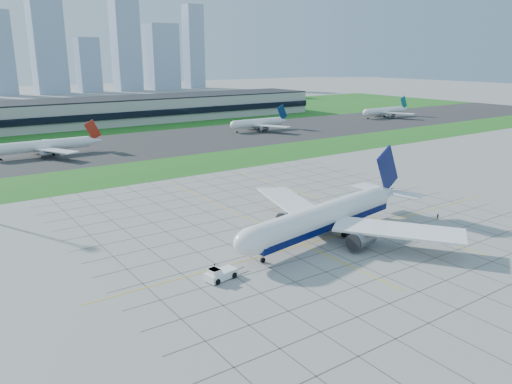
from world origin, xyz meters
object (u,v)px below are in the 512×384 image
Objects in this scene: distant_jet_1 at (45,145)px; crew_near at (215,268)px; airliner at (325,217)px; distant_jet_3 at (385,111)px; crew_far at (438,217)px; distant_jet_2 at (258,123)px; pushback_tug at (220,274)px.

crew_near is at bearing -90.46° from distant_jet_1.
airliner is 249.04m from distant_jet_3.
distant_jet_3 reaches higher than crew_far.
distant_jet_2 is at bearing -4.45° from crew_near.
airliner is 146.07m from distant_jet_1.
airliner is 35.29× the size of crew_far.
pushback_tug is 148.42m from distant_jet_1.
pushback_tug is at bearing -90.80° from distant_jet_1.
distant_jet_3 reaches higher than crew_near.
distant_jet_3 is (108.71, 1.67, 0.00)m from distant_jet_2.
crew_near is 144.98m from distant_jet_1.
distant_jet_1 is 226.62m from distant_jet_3.
crew_near is at bearing 173.87° from airliner.
distant_jet_2 is at bearing 4.08° from distant_jet_1.
pushback_tug is 0.22× the size of distant_jet_2.
crew_far is (64.60, -5.07, -0.08)m from crew_near.
pushback_tug is at bearing -161.50° from crew_near.
crew_far is 0.04× the size of distant_jet_3.
pushback_tug is at bearing -145.26° from distant_jet_3.
airliner reaches higher than distant_jet_3.
distant_jet_1 is at bearing 153.96° from crew_far.
distant_jet_1 and distant_jet_3 have the same top height.
airliner is at bearing -53.06° from crew_near.
crew_far is at bearing -67.08° from distant_jet_1.
distant_jet_1 is at bearing -177.46° from distant_jet_3.
crew_far is at bearing -108.91° from distant_jet_2.
airliner is at bearing -142.09° from distant_jet_3.
crew_near is 64.80m from crew_far.
distant_jet_2 is (87.77, 151.36, -0.67)m from airliner.
distant_jet_3 reaches higher than pushback_tug.
airliner reaches higher than pushback_tug.
distant_jet_1 is (-29.92, 142.97, -0.67)m from airliner.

